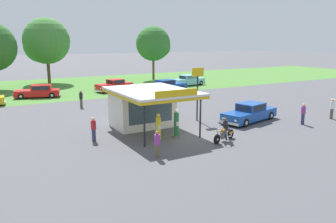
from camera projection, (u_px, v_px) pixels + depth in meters
name	position (u px, v px, depth m)	size (l,w,h in m)	color
ground_plane	(190.00, 137.00, 22.98)	(300.00, 300.00, 0.00)	#4C4C51
grass_verge_strip	(77.00, 86.00, 48.50)	(120.00, 24.00, 0.01)	#477A33
service_station_kiosk	(145.00, 104.00, 25.10)	(5.09, 6.92, 3.49)	silver
gas_pump_nearside	(158.00, 128.00, 21.97)	(0.44, 0.44, 1.83)	slate
gas_pump_offside	(176.00, 124.00, 22.63)	(0.44, 0.44, 1.99)	slate
motorcycle_with_rider	(224.00, 132.00, 21.83)	(2.21, 0.96, 1.58)	black
featured_classic_sedan	(250.00, 113.00, 27.30)	(5.83, 3.07, 1.51)	#19479E
parked_car_back_row_centre	(188.00, 81.00, 49.21)	(5.65, 2.66, 1.54)	#7AC6D1
parked_car_back_row_right	(114.00, 86.00, 43.50)	(5.22, 2.93, 1.55)	red
parked_car_back_row_centre_right	(38.00, 92.00, 38.76)	(5.38, 3.15, 1.47)	red
parked_car_second_row_spare	(167.00, 86.00, 43.76)	(5.69, 2.48, 1.50)	#19479E
bystander_admiring_sedan	(81.00, 98.00, 32.95)	(0.34, 0.34, 1.68)	brown
bystander_strolling_foreground	(303.00, 114.00, 26.18)	(0.34, 0.34, 1.67)	#2D3351
bystander_chatting_near_pumps	(94.00, 129.00, 21.84)	(0.34, 0.34, 1.60)	#2D3351
bystander_leaning_by_kiosk	(157.00, 144.00, 18.66)	(0.34, 0.34, 1.57)	brown
bystander_standing_back_lot	(332.00, 108.00, 28.07)	(0.37, 0.37, 1.71)	brown
tree_oak_right	(154.00, 44.00, 55.07)	(5.70, 5.70, 8.85)	brown
tree_oak_far_left	(45.00, 42.00, 50.94)	(6.99, 7.05, 9.93)	brown
roadside_pole_sign	(198.00, 84.00, 27.02)	(1.10, 0.12, 4.37)	black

